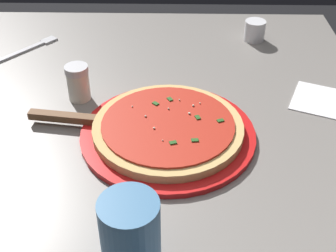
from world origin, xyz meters
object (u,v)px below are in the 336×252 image
at_px(pizza_server, 84,120).
at_px(napkin_loose_left, 330,102).
at_px(cup_small_sauce, 255,31).
at_px(fork, 28,49).
at_px(cup_tall_drink, 129,237).
at_px(parmesan_shaker, 78,83).
at_px(serving_plate, 168,132).
at_px(pizza, 168,126).

distance_m(pizza_server, napkin_loose_left, 0.48).
distance_m(cup_small_sauce, fork, 0.55).
bearing_deg(cup_small_sauce, napkin_loose_left, -157.42).
distance_m(cup_tall_drink, fork, 0.68).
xyz_separation_m(cup_small_sauce, parmesan_shaker, (-0.27, 0.39, 0.01)).
height_order(napkin_loose_left, parmesan_shaker, parmesan_shaker).
xyz_separation_m(pizza_server, cup_tall_drink, (-0.30, -0.11, 0.04)).
height_order(serving_plate, cup_small_sauce, cup_small_sauce).
bearing_deg(pizza, serving_plate, 112.66).
distance_m(pizza, napkin_loose_left, 0.34).
bearing_deg(napkin_loose_left, pizza_server, 100.76).
distance_m(pizza_server, cup_small_sauce, 0.52).
xyz_separation_m(pizza, parmesan_shaker, (0.12, 0.18, 0.02)).
relative_size(serving_plate, cup_tall_drink, 2.67).
height_order(pizza, fork, pizza).
height_order(cup_tall_drink, cup_small_sauce, cup_tall_drink).
height_order(serving_plate, parmesan_shaker, parmesan_shaker).
xyz_separation_m(cup_small_sauce, napkin_loose_left, (-0.28, -0.12, -0.02)).
xyz_separation_m(cup_tall_drink, napkin_loose_left, (0.39, -0.36, -0.06)).
xyz_separation_m(pizza, cup_small_sauce, (0.39, -0.21, 0.00)).
bearing_deg(pizza_server, cup_small_sauce, -44.33).
bearing_deg(pizza_server, parmesan_shaker, 15.09).
relative_size(serving_plate, cup_small_sauce, 6.19).
relative_size(serving_plate, pizza, 1.17).
xyz_separation_m(pizza_server, cup_small_sauce, (0.37, -0.36, 0.01)).
distance_m(pizza, parmesan_shaker, 0.22).
relative_size(pizza_server, cup_small_sauce, 4.41).
distance_m(serving_plate, parmesan_shaker, 0.22).
relative_size(pizza_server, cup_tall_drink, 1.90).
xyz_separation_m(fork, parmesan_shaker, (-0.21, -0.16, 0.04)).
bearing_deg(cup_small_sauce, pizza_server, 135.67).
relative_size(cup_small_sauce, fork, 0.33).
bearing_deg(cup_tall_drink, napkin_loose_left, -42.66).
height_order(serving_plate, pizza_server, pizza_server).
bearing_deg(cup_small_sauce, pizza, 152.21).
xyz_separation_m(cup_small_sauce, fork, (-0.07, 0.55, -0.02)).
height_order(pizza, pizza_server, pizza).
bearing_deg(fork, serving_plate, -133.33).
bearing_deg(serving_plate, cup_tall_drink, 171.49).
relative_size(cup_tall_drink, fork, 0.76).
bearing_deg(pizza, pizza_server, 82.26).
bearing_deg(cup_small_sauce, fork, 96.82).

